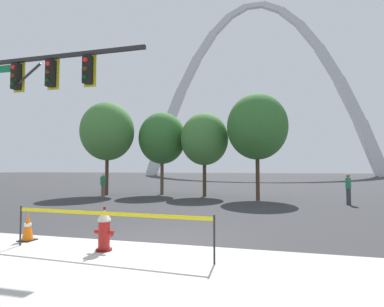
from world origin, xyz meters
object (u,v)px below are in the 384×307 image
at_px(pedestrian_walking_left, 103,185).
at_px(pedestrian_standing_center, 348,189).
at_px(traffic_signal_gantry, 24,98).
at_px(fire_hydrant, 104,230).
at_px(monument_arch, 255,97).
at_px(traffic_cone_by_hydrant, 28,227).

bearing_deg(pedestrian_walking_left, pedestrian_standing_center, 0.19).
distance_m(traffic_signal_gantry, pedestrian_walking_left, 9.42).
xyz_separation_m(fire_hydrant, monument_arch, (0.77, 70.10, 19.45)).
height_order(fire_hydrant, pedestrian_standing_center, pedestrian_standing_center).
xyz_separation_m(fire_hydrant, pedestrian_standing_center, (7.63, 10.76, 0.35)).
xyz_separation_m(fire_hydrant, pedestrian_walking_left, (-6.46, 10.71, 0.35)).
distance_m(monument_arch, pedestrian_walking_left, 62.81).
relative_size(traffic_cone_by_hydrant, pedestrian_standing_center, 0.46).
xyz_separation_m(traffic_cone_by_hydrant, pedestrian_standing_center, (10.04, 10.41, 0.46)).
distance_m(pedestrian_walking_left, pedestrian_standing_center, 14.10).
distance_m(traffic_signal_gantry, monument_arch, 69.90).
height_order(traffic_cone_by_hydrant, monument_arch, monument_arch).
height_order(traffic_signal_gantry, monument_arch, monument_arch).
bearing_deg(pedestrian_walking_left, monument_arch, 83.06).
bearing_deg(traffic_signal_gantry, pedestrian_standing_center, 35.43).
bearing_deg(pedestrian_standing_center, traffic_cone_by_hydrant, -133.96).
distance_m(fire_hydrant, traffic_signal_gantry, 6.23).
distance_m(monument_arch, pedestrian_standing_center, 62.72).
xyz_separation_m(fire_hydrant, traffic_signal_gantry, (-4.43, 2.18, 3.80)).
bearing_deg(fire_hydrant, pedestrian_standing_center, 54.65).
distance_m(traffic_cone_by_hydrant, monument_arch, 72.52).
relative_size(fire_hydrant, pedestrian_walking_left, 0.62).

